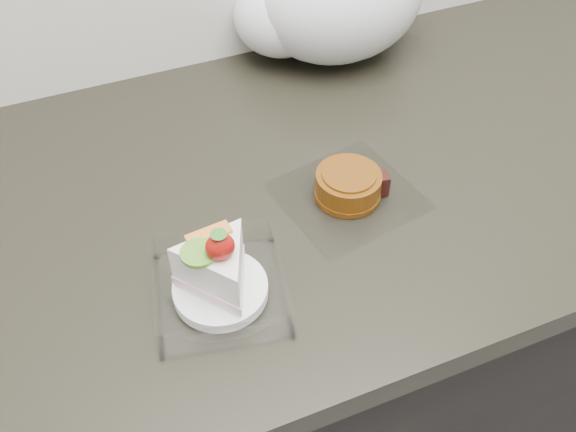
# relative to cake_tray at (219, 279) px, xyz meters

# --- Properties ---
(counter) EXTENTS (2.04, 0.64, 0.90)m
(counter) POSITION_rel_cake_tray_xyz_m (0.21, 0.15, -0.48)
(counter) COLOR black
(counter) RESTS_ON ground
(cake_tray) EXTENTS (0.17, 0.17, 0.11)m
(cake_tray) POSITION_rel_cake_tray_xyz_m (0.00, 0.00, 0.00)
(cake_tray) COLOR white
(cake_tray) RESTS_ON counter
(mooncake_wrap) EXTENTS (0.19, 0.19, 0.04)m
(mooncake_wrap) POSITION_rel_cake_tray_xyz_m (0.20, 0.09, -0.01)
(mooncake_wrap) COLOR white
(mooncake_wrap) RESTS_ON counter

